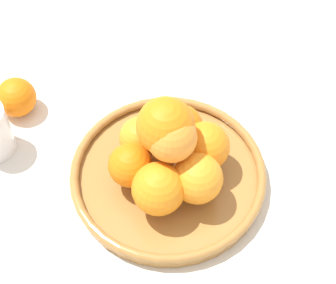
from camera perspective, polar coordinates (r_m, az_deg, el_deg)
name	(u,v)px	position (r m, az deg, el deg)	size (l,w,h in m)	color
ground_plane	(168,180)	(0.88, 0.00, -3.90)	(4.00, 4.00, 0.00)	silver
fruit_bowl	(168,175)	(0.87, 0.00, -3.36)	(0.30, 0.30, 0.03)	#A57238
orange_pile	(170,151)	(0.81, 0.25, -0.91)	(0.18, 0.18, 0.14)	orange
stray_orange	(16,97)	(0.97, -15.16, 4.42)	(0.07, 0.07, 0.07)	orange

